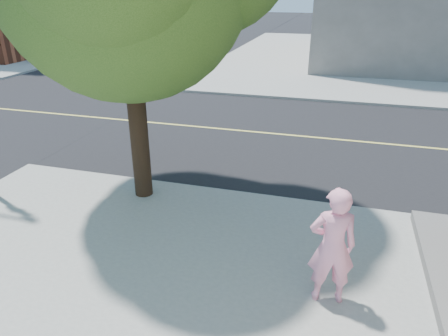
% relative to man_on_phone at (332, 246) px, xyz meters
% --- Properties ---
extents(ground, '(140.00, 140.00, 0.00)m').
position_rel_man_on_phone_xyz_m(ground, '(-6.87, 3.06, -1.05)').
color(ground, black).
rests_on(ground, ground).
extents(road_ew, '(140.00, 9.00, 0.01)m').
position_rel_man_on_phone_xyz_m(road_ew, '(-6.87, 7.56, -1.05)').
color(road_ew, black).
rests_on(road_ew, ground).
extents(man_on_phone, '(0.75, 0.57, 1.86)m').
position_rel_man_on_phone_xyz_m(man_on_phone, '(0.00, 0.00, 0.00)').
color(man_on_phone, pink).
rests_on(man_on_phone, sidewalk_se).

